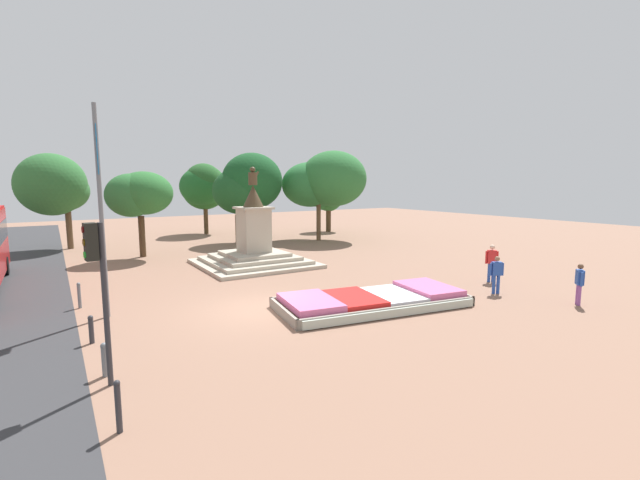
{
  "coord_description": "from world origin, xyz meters",
  "views": [
    {
      "loc": [
        -6.01,
        -13.68,
        4.49
      ],
      "look_at": [
        4.39,
        2.91,
        1.87
      ],
      "focal_mm": 24.0,
      "sensor_mm": 36.0,
      "label": 1
    }
  ],
  "objects": [
    {
      "name": "ground_plane",
      "position": [
        0.0,
        0.0,
        0.0
      ],
      "size": [
        91.01,
        91.01,
        0.0
      ],
      "primitive_type": "plane",
      "color": "#8C6651"
    },
    {
      "name": "flower_planter",
      "position": [
        3.66,
        -1.88,
        0.24
      ],
      "size": [
        7.33,
        4.0,
        0.55
      ],
      "color": "#38281C",
      "rests_on": "ground_plane"
    },
    {
      "name": "statue_monument",
      "position": [
        3.22,
        7.82,
        0.96
      ],
      "size": [
        5.79,
        5.79,
        5.34
      ],
      "color": "#B3A995",
      "rests_on": "ground_plane"
    },
    {
      "name": "traffic_light_near_crossing",
      "position": [
        -5.27,
        -3.54,
        2.56
      ],
      "size": [
        0.42,
        0.31,
        3.66
      ],
      "color": "#2D2D33",
      "rests_on": "ground_plane"
    },
    {
      "name": "banner_pole",
      "position": [
        -4.66,
        1.94,
        3.69
      ],
      "size": [
        0.14,
        0.63,
        7.01
      ],
      "color": "slate",
      "rests_on": "ground_plane"
    },
    {
      "name": "pedestrian_with_handbag",
      "position": [
        9.09,
        -3.09,
        0.88
      ],
      "size": [
        0.5,
        0.38,
        1.55
      ],
      "color": "#264CA5",
      "rests_on": "ground_plane"
    },
    {
      "name": "pedestrian_near_planter",
      "position": [
        10.72,
        -1.66,
        1.0
      ],
      "size": [
        0.45,
        0.41,
        1.72
      ],
      "color": "#264CA5",
      "rests_on": "ground_plane"
    },
    {
      "name": "pedestrian_crossing_plaza",
      "position": [
        10.27,
        -5.72,
        0.88
      ],
      "size": [
        0.45,
        0.42,
        1.54
      ],
      "color": "#8C4C99",
      "rests_on": "ground_plane"
    },
    {
      "name": "kerb_bollard_south",
      "position": [
        -5.25,
        -5.63,
        0.52
      ],
      "size": [
        0.12,
        0.12,
        1.0
      ],
      "color": "#2D2D33",
      "rests_on": "ground_plane"
    },
    {
      "name": "kerb_bollard_mid_a",
      "position": [
        -5.22,
        -2.96,
        0.43
      ],
      "size": [
        0.16,
        0.16,
        0.81
      ],
      "color": "slate",
      "rests_on": "ground_plane"
    },
    {
      "name": "kerb_bollard_mid_b",
      "position": [
        -5.32,
        -0.46,
        0.43
      ],
      "size": [
        0.15,
        0.15,
        0.81
      ],
      "color": "#2D2D33",
      "rests_on": "ground_plane"
    },
    {
      "name": "kerb_bollard_north",
      "position": [
        -5.4,
        3.61,
        0.49
      ],
      "size": [
        0.13,
        0.13,
        0.95
      ],
      "color": "slate",
      "rests_on": "ground_plane"
    },
    {
      "name": "park_tree_far_left",
      "position": [
        15.73,
        19.61,
        3.2
      ],
      "size": [
        3.24,
        2.6,
        4.73
      ],
      "color": "#4C3823",
      "rests_on": "ground_plane"
    },
    {
      "name": "park_tree_behind_statue",
      "position": [
        -1.66,
        13.41,
        3.78
      ],
      "size": [
        3.8,
        3.38,
        5.16
      ],
      "color": "#4C3823",
      "rests_on": "ground_plane"
    },
    {
      "name": "park_tree_far_right",
      "position": [
        6.38,
        16.22,
        4.3
      ],
      "size": [
        5.14,
        4.4,
        6.69
      ],
      "color": "brown",
      "rests_on": "ground_plane"
    },
    {
      "name": "park_tree_street_side",
      "position": [
        -5.75,
        19.89,
        4.23
      ],
      "size": [
        4.43,
        4.08,
        6.42
      ],
      "color": "brown",
      "rests_on": "ground_plane"
    },
    {
      "name": "park_tree_mid_canopy",
      "position": [
        5.28,
        23.38,
        4.23
      ],
      "size": [
        4.32,
        4.43,
        6.14
      ],
      "color": "#4C3823",
      "rests_on": "ground_plane"
    },
    {
      "name": "park_tree_distant",
      "position": [
        12.23,
        14.73,
        4.63
      ],
      "size": [
        6.1,
        6.16,
        6.96
      ],
      "color": "brown",
      "rests_on": "ground_plane"
    }
  ]
}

